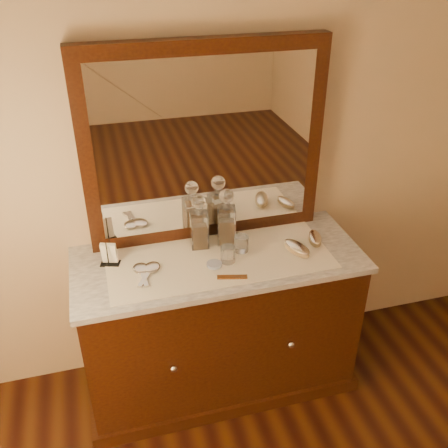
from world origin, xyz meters
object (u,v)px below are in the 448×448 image
at_px(decanter_right, 226,222).
at_px(brush_near, 297,248).
at_px(brush_far, 315,238).
at_px(pin_dish, 214,264).
at_px(dresser_cabinet, 219,324).
at_px(napkin_rack, 109,254).
at_px(hand_mirror_inner, 150,270).
at_px(hand_mirror_outer, 141,270).
at_px(comb, 232,277).
at_px(decanter_left, 199,227).
at_px(mirror_frame, 205,145).

bearing_deg(decanter_right, brush_near, -31.37).
bearing_deg(brush_far, pin_dish, -173.14).
relative_size(dresser_cabinet, napkin_rack, 10.05).
relative_size(napkin_rack, hand_mirror_inner, 0.69).
bearing_deg(hand_mirror_outer, comb, -21.72).
bearing_deg(decanter_left, hand_mirror_inner, -150.76).
height_order(decanter_right, hand_mirror_outer, decanter_right).
xyz_separation_m(decanter_right, brush_far, (0.44, -0.13, -0.10)).
relative_size(brush_far, hand_mirror_outer, 0.78).
bearing_deg(comb, mirror_frame, 106.05).
xyz_separation_m(decanter_left, brush_far, (0.58, -0.12, -0.09)).
xyz_separation_m(decanter_right, brush_near, (0.31, -0.19, -0.09)).
bearing_deg(hand_mirror_outer, decanter_left, 25.04).
xyz_separation_m(mirror_frame, comb, (0.02, -0.43, -0.49)).
height_order(pin_dish, brush_far, brush_far).
xyz_separation_m(pin_dish, decanter_left, (-0.03, 0.19, 0.10)).
bearing_deg(dresser_cabinet, comb, -84.91).
bearing_deg(comb, brush_near, 31.53).
bearing_deg(brush_far, dresser_cabinet, 179.99).
xyz_separation_m(dresser_cabinet, hand_mirror_outer, (-0.39, -0.02, 0.45)).
height_order(comb, brush_far, brush_far).
bearing_deg(decanter_left, brush_far, -12.06).
height_order(decanter_left, hand_mirror_outer, decanter_left).
xyz_separation_m(decanter_left, brush_near, (0.46, -0.19, -0.09)).
height_order(mirror_frame, decanter_right, mirror_frame).
bearing_deg(napkin_rack, dresser_cabinet, -9.26).
bearing_deg(pin_dish, brush_far, 6.86).
height_order(decanter_right, brush_far, decanter_right).
bearing_deg(hand_mirror_inner, mirror_frame, 38.66).
xyz_separation_m(mirror_frame, hand_mirror_inner, (-0.34, -0.27, -0.49)).
xyz_separation_m(decanter_right, hand_mirror_inner, (-0.42, -0.16, -0.11)).
bearing_deg(brush_near, decanter_right, 148.63).
height_order(mirror_frame, brush_far, mirror_frame).
bearing_deg(decanter_right, comb, -100.64).
bearing_deg(brush_near, brush_far, 27.06).
height_order(dresser_cabinet, comb, comb).
height_order(comb, napkin_rack, napkin_rack).
bearing_deg(comb, decanter_left, 119.00).
distance_m(napkin_rack, hand_mirror_outer, 0.18).
relative_size(mirror_frame, brush_near, 6.57).
bearing_deg(brush_near, pin_dish, -179.79).
height_order(mirror_frame, decanter_left, mirror_frame).
distance_m(decanter_left, hand_mirror_outer, 0.37).
height_order(pin_dish, decanter_right, decanter_right).
xyz_separation_m(napkin_rack, brush_near, (0.91, -0.15, -0.03)).
bearing_deg(napkin_rack, hand_mirror_outer, -38.64).
xyz_separation_m(decanter_left, hand_mirror_outer, (-0.32, -0.15, -0.10)).
bearing_deg(pin_dish, brush_near, 0.21).
height_order(decanter_right, brush_near, decanter_right).
bearing_deg(hand_mirror_outer, mirror_frame, 34.88).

